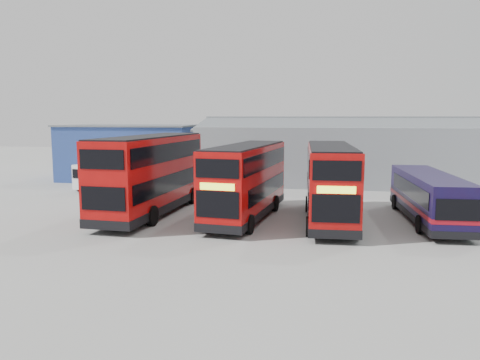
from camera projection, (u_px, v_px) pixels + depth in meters
ground_plane at (251, 228)px, 24.79m from camera, size 120.00×120.00×0.00m
office_block at (134, 152)px, 44.40m from camera, size 12.30×8.32×5.12m
maintenance_shed at (370, 153)px, 42.60m from camera, size 30.50×12.00×5.89m
double_decker_left at (151, 176)px, 28.04m from camera, size 3.40×11.38×4.75m
double_decker_centre at (246, 182)px, 26.91m from camera, size 3.59×10.32×4.28m
double_decker_right at (330, 184)px, 26.06m from camera, size 2.89×10.27×4.30m
single_decker_blue at (429, 198)px, 26.09m from camera, size 2.78×10.10×2.71m
panel_van at (104, 175)px, 37.80m from camera, size 3.10×5.34×2.20m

